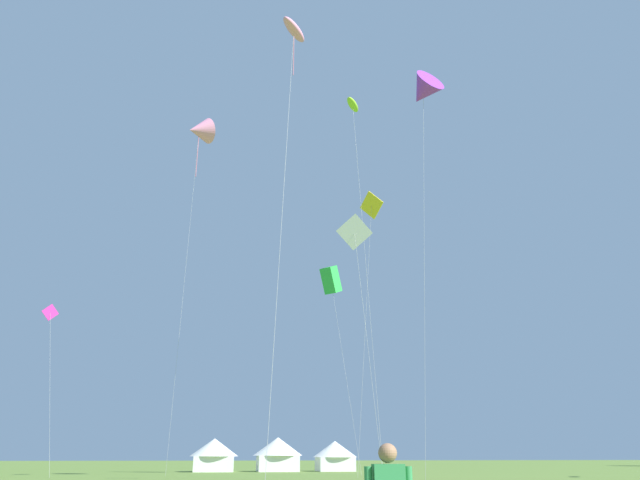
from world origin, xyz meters
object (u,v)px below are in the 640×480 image
object	(u,v)px
kite_pink_delta	(199,131)
festival_tent_right	(214,453)
kite_lime_parafoil	(353,106)
festival_tent_center	(335,454)
kite_purple_delta	(423,91)
kite_white_diamond	(355,234)
kite_green_box	(331,280)
festival_tent_left	(278,452)
kite_yellow_diamond	(371,208)
kite_pink_parafoil	(294,31)
kite_magenta_diamond	(50,318)

from	to	relation	value
kite_pink_delta	festival_tent_right	xyz separation A→B (m)	(3.28, 11.98, -30.39)
kite_lime_parafoil	festival_tent_center	distance (m)	37.40
kite_purple_delta	kite_white_diamond	xyz separation A→B (m)	(-6.36, -2.44, -13.29)
kite_green_box	festival_tent_right	size ratio (longest dim) A/B	3.68
kite_pink_delta	festival_tent_left	xyz separation A→B (m)	(9.81, 11.98, -30.31)
kite_pink_delta	festival_tent_center	world-z (taller)	kite_pink_delta
kite_lime_parafoil	kite_white_diamond	size ratio (longest dim) A/B	1.62
kite_lime_parafoil	kite_pink_delta	distance (m)	20.69
kite_yellow_diamond	festival_tent_left	world-z (taller)	kite_yellow_diamond
kite_purple_delta	kite_green_box	distance (m)	18.96
kite_lime_parafoil	kite_pink_parafoil	world-z (taller)	kite_lime_parafoil
kite_green_box	kite_lime_parafoil	bearing A→B (deg)	-93.70
kite_magenta_diamond	kite_pink_parafoil	size ratio (longest dim) A/B	0.58
kite_purple_delta	festival_tent_center	bearing A→B (deg)	94.27
kite_yellow_diamond	festival_tent_center	distance (m)	27.25
kite_yellow_diamond	festival_tent_right	distance (m)	30.04
kite_lime_parafoil	kite_pink_parafoil	xyz separation A→B (m)	(-6.05, -12.75, -4.05)
kite_white_diamond	kite_lime_parafoil	bearing A→B (deg)	75.27
kite_lime_parafoil	festival_tent_center	bearing A→B (deg)	82.29
kite_white_diamond	kite_purple_delta	bearing A→B (deg)	20.97
kite_magenta_diamond	kite_yellow_diamond	size ratio (longest dim) A/B	0.55
kite_green_box	kite_pink_parafoil	bearing A→B (deg)	-104.43
kite_lime_parafoil	kite_yellow_diamond	world-z (taller)	kite_lime_parafoil
kite_pink_parafoil	festival_tent_left	size ratio (longest dim) A/B	4.44
kite_green_box	festival_tent_right	xyz separation A→B (m)	(-9.77, 13.39, -15.10)
kite_yellow_diamond	kite_pink_delta	xyz separation A→B (m)	(-16.11, 5.24, 9.38)
kite_pink_parafoil	kite_pink_delta	world-z (taller)	kite_pink_delta
kite_lime_parafoil	festival_tent_right	xyz separation A→B (m)	(-8.84, 27.74, -24.69)
kite_purple_delta	festival_tent_right	size ratio (longest dim) A/B	6.10
kite_magenta_diamond	festival_tent_center	bearing A→B (deg)	28.73
kite_magenta_diamond	kite_white_diamond	xyz separation A→B (m)	(22.21, -15.33, 3.12)
kite_purple_delta	kite_pink_delta	size ratio (longest dim) A/B	0.90
kite_green_box	kite_white_diamond	bearing A→B (deg)	-95.16
kite_magenta_diamond	kite_green_box	size ratio (longest dim) A/B	0.73
kite_green_box	kite_yellow_diamond	bearing A→B (deg)	-51.38
kite_purple_delta	kite_pink_parafoil	bearing A→B (deg)	-132.21
kite_yellow_diamond	festival_tent_right	world-z (taller)	kite_yellow_diamond
kite_purple_delta	kite_green_box	bearing A→B (deg)	109.13
kite_green_box	festival_tent_center	xyz separation A→B (m)	(2.83, 13.39, -15.21)
kite_pink_parafoil	festival_tent_center	xyz separation A→B (m)	(9.80, 40.50, -20.75)
kite_green_box	kite_white_diamond	distance (m)	16.62
kite_white_diamond	festival_tent_center	distance (m)	33.14
kite_lime_parafoil	kite_green_box	bearing A→B (deg)	86.30
kite_white_diamond	kite_pink_delta	xyz separation A→B (m)	(-11.56, 17.89, 16.82)
kite_pink_parafoil	kite_green_box	bearing A→B (deg)	75.57
kite_white_diamond	kite_green_box	bearing A→B (deg)	84.84
kite_purple_delta	festival_tent_center	distance (m)	38.53
festival_tent_left	festival_tent_center	bearing A→B (deg)	0.00
kite_green_box	kite_pink_delta	world-z (taller)	kite_pink_delta
kite_pink_delta	kite_green_box	bearing A→B (deg)	-6.16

